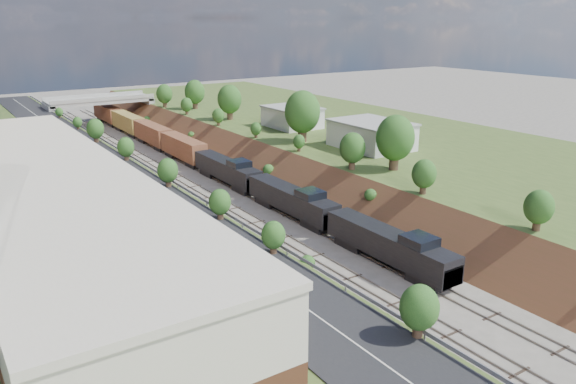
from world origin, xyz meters
The scene contains 15 objects.
platform_right centered at (33.00, 60.00, 2.50)m, with size 44.00×180.00×5.00m, color #3C5322.
embankment_left centered at (-11.00, 60.00, 0.00)m, with size 7.07×180.00×7.07m, color brown.
embankment_right centered at (11.00, 60.00, 0.00)m, with size 7.07×180.00×7.07m, color brown.
rail_left_track centered at (-2.60, 60.00, 0.09)m, with size 1.58×180.00×0.18m, color gray.
rail_right_track centered at (2.60, 60.00, 0.09)m, with size 1.58×180.00×0.18m, color gray.
road centered at (-15.50, 60.00, 5.05)m, with size 8.00×180.00×0.10m, color black.
guardrail centered at (-11.40, 59.80, 5.55)m, with size 0.10×171.00×0.70m.
commercial_building centered at (-28.00, 38.00, 8.51)m, with size 14.30×62.30×7.00m.
overpass centered at (0.00, 122.00, 4.92)m, with size 24.50×8.30×7.40m.
white_building_near centered at (23.50, 52.00, 7.00)m, with size 9.00×12.00×4.00m, color silver.
white_building_far centered at (23.00, 74.00, 6.80)m, with size 8.00×10.00×3.60m, color silver.
tree_right_large centered at (17.00, 40.00, 9.38)m, with size 5.25×5.25×7.61m.
tree_left_crest centered at (-11.80, 20.00, 7.04)m, with size 2.45×2.45×3.55m.
freight_train centered at (2.60, 77.28, 2.48)m, with size 2.89×116.82×4.55m.
suv centered at (-16.23, 44.91, 5.90)m, with size 2.66×5.76×1.60m, color black.
Camera 1 is at (-36.41, -14.31, 25.00)m, focal length 35.00 mm.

